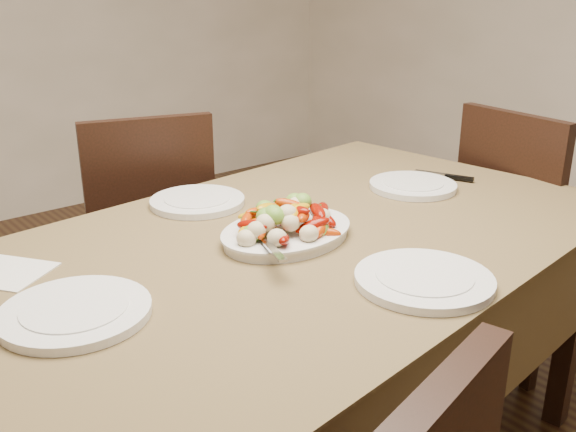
# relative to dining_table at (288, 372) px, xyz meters

# --- Properties ---
(dining_table) EXTENTS (1.94, 1.22, 0.76)m
(dining_table) POSITION_rel_dining_table_xyz_m (0.00, 0.00, 0.00)
(dining_table) COLOR brown
(dining_table) RESTS_ON ground
(chair_far) EXTENTS (0.53, 0.53, 0.95)m
(chair_far) POSITION_rel_dining_table_xyz_m (0.06, 0.88, 0.10)
(chair_far) COLOR black
(chair_far) RESTS_ON ground
(chair_right) EXTENTS (0.47, 0.47, 0.95)m
(chair_right) POSITION_rel_dining_table_xyz_m (1.15, -0.02, 0.10)
(chair_right) COLOR black
(chair_right) RESTS_ON ground
(serving_platter) EXTENTS (0.37, 0.29, 0.02)m
(serving_platter) POSITION_rel_dining_table_xyz_m (0.00, 0.01, 0.39)
(serving_platter) COLOR white
(serving_platter) RESTS_ON dining_table
(roasted_vegetables) EXTENTS (0.30, 0.22, 0.09)m
(roasted_vegetables) POSITION_rel_dining_table_xyz_m (0.00, 0.01, 0.45)
(roasted_vegetables) COLOR #700A02
(roasted_vegetables) RESTS_ON serving_platter
(serving_spoon) EXTENTS (0.28, 0.17, 0.03)m
(serving_spoon) POSITION_rel_dining_table_xyz_m (-0.06, -0.04, 0.43)
(serving_spoon) COLOR #9EA0A8
(serving_spoon) RESTS_ON serving_platter
(plate_left) EXTENTS (0.28, 0.28, 0.02)m
(plate_left) POSITION_rel_dining_table_xyz_m (-0.55, -0.04, 0.39)
(plate_left) COLOR white
(plate_left) RESTS_ON dining_table
(plate_right) EXTENTS (0.26, 0.26, 0.02)m
(plate_right) POSITION_rel_dining_table_xyz_m (0.55, 0.07, 0.39)
(plate_right) COLOR white
(plate_right) RESTS_ON dining_table
(plate_far) EXTENTS (0.27, 0.27, 0.02)m
(plate_far) POSITION_rel_dining_table_xyz_m (-0.03, 0.36, 0.39)
(plate_far) COLOR white
(plate_far) RESTS_ON dining_table
(plate_near) EXTENTS (0.29, 0.29, 0.02)m
(plate_near) POSITION_rel_dining_table_xyz_m (0.06, -0.37, 0.39)
(plate_near) COLOR white
(plate_near) RESTS_ON dining_table
(table_knife) EXTENTS (0.09, 0.19, 0.01)m
(table_knife) POSITION_rel_dining_table_xyz_m (0.72, 0.07, 0.38)
(table_knife) COLOR #9EA0A8
(table_knife) RESTS_ON dining_table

